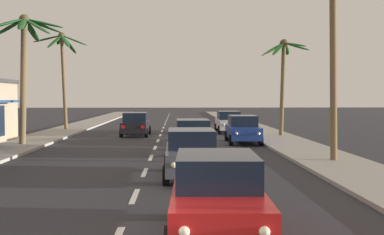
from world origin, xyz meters
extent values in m
cube|color=#9E998E|center=(7.80, 20.00, 0.07)|extent=(3.20, 110.00, 0.14)
cube|color=#9E998E|center=(-7.80, 20.00, 0.07)|extent=(3.20, 110.00, 0.14)
cube|color=silver|center=(0.00, 7.04, 0.00)|extent=(0.16, 2.00, 0.01)
cube|color=silver|center=(0.00, 11.22, 0.00)|extent=(0.16, 2.00, 0.01)
cube|color=silver|center=(0.00, 15.39, 0.00)|extent=(0.16, 2.00, 0.01)
cube|color=silver|center=(0.00, 19.56, 0.00)|extent=(0.16, 2.00, 0.01)
cube|color=silver|center=(0.00, 23.74, 0.00)|extent=(0.16, 2.00, 0.01)
cube|color=silver|center=(0.00, 27.91, 0.00)|extent=(0.16, 2.00, 0.01)
cube|color=silver|center=(0.00, 32.09, 0.00)|extent=(0.16, 2.00, 0.01)
cube|color=silver|center=(0.00, 36.26, 0.00)|extent=(0.16, 2.00, 0.01)
cube|color=silver|center=(0.00, 40.43, 0.00)|extent=(0.16, 2.00, 0.01)
cube|color=silver|center=(0.00, 44.61, 0.00)|extent=(0.16, 2.00, 0.01)
cube|color=silver|center=(0.00, 48.78, 0.00)|extent=(0.16, 2.00, 0.01)
cube|color=silver|center=(0.00, 52.96, 0.00)|extent=(0.16, 2.00, 0.01)
cube|color=silver|center=(0.00, 57.13, 0.00)|extent=(0.16, 2.00, 0.01)
cube|color=silver|center=(0.00, 61.30, 0.00)|extent=(0.16, 2.00, 0.01)
cube|color=silver|center=(0.00, 65.48, 0.00)|extent=(0.16, 2.00, 0.01)
cube|color=silver|center=(0.00, 69.65, 0.00)|extent=(0.16, 2.00, 0.01)
cube|color=red|center=(2.01, 3.03, 0.68)|extent=(1.90, 4.36, 0.72)
cube|color=black|center=(2.02, 3.18, 1.36)|extent=(1.67, 2.25, 0.64)
cylinder|color=black|center=(2.92, 4.42, 0.32)|extent=(0.24, 0.65, 0.64)
cylinder|color=black|center=(1.19, 4.47, 0.32)|extent=(0.24, 0.65, 0.64)
sphere|color=#F9EFC6|center=(2.56, 0.84, 0.76)|extent=(0.18, 0.18, 0.18)
sphere|color=#F9EFC6|center=(1.32, 0.88, 0.76)|extent=(0.18, 0.18, 0.18)
cube|color=red|center=(2.74, 5.16, 0.78)|extent=(0.24, 0.07, 0.20)
cube|color=red|center=(1.42, 5.21, 0.78)|extent=(0.24, 0.07, 0.20)
cube|color=#4C515B|center=(1.71, 10.07, 0.68)|extent=(1.79, 4.31, 0.72)
cube|color=black|center=(1.71, 10.22, 1.36)|extent=(1.62, 2.21, 0.64)
cylinder|color=black|center=(2.58, 8.65, 0.32)|extent=(0.22, 0.64, 0.64)
cylinder|color=black|center=(0.86, 8.64, 0.32)|extent=(0.22, 0.64, 0.64)
cylinder|color=black|center=(2.56, 11.49, 0.32)|extent=(0.22, 0.64, 0.64)
cylinder|color=black|center=(0.84, 11.48, 0.32)|extent=(0.22, 0.64, 0.64)
sphere|color=#F9EFC6|center=(2.35, 7.90, 0.76)|extent=(0.18, 0.18, 0.18)
sphere|color=#F9EFC6|center=(1.11, 7.89, 0.76)|extent=(0.18, 0.18, 0.18)
cube|color=red|center=(2.36, 12.23, 0.78)|extent=(0.24, 0.06, 0.20)
cube|color=red|center=(1.04, 12.22, 0.78)|extent=(0.24, 0.06, 0.20)
cube|color=#4C515B|center=(2.00, 17.10, 0.68)|extent=(1.85, 4.34, 0.72)
cube|color=black|center=(2.00, 17.25, 1.36)|extent=(1.65, 2.23, 0.64)
cylinder|color=black|center=(2.90, 15.70, 0.32)|extent=(0.23, 0.64, 0.64)
cylinder|color=black|center=(1.17, 15.67, 0.32)|extent=(0.23, 0.64, 0.64)
cylinder|color=black|center=(2.84, 18.54, 0.32)|extent=(0.23, 0.64, 0.64)
cylinder|color=black|center=(1.11, 18.50, 0.32)|extent=(0.23, 0.64, 0.64)
sphere|color=#F9EFC6|center=(2.67, 14.95, 0.76)|extent=(0.18, 0.18, 0.18)
sphere|color=#F9EFC6|center=(1.43, 14.92, 0.76)|extent=(0.18, 0.18, 0.18)
cube|color=red|center=(2.62, 19.28, 0.78)|extent=(0.24, 0.07, 0.20)
cube|color=red|center=(1.30, 19.25, 0.78)|extent=(0.24, 0.07, 0.20)
cube|color=black|center=(-1.73, 27.44, 0.68)|extent=(1.80, 4.31, 0.72)
cube|color=black|center=(-1.73, 27.29, 1.36)|extent=(1.62, 2.21, 0.64)
cylinder|color=black|center=(-2.58, 28.86, 0.32)|extent=(0.23, 0.64, 0.64)
cylinder|color=black|center=(-0.86, 28.85, 0.32)|extent=(0.23, 0.64, 0.64)
cylinder|color=black|center=(-2.60, 26.03, 0.32)|extent=(0.23, 0.64, 0.64)
cylinder|color=black|center=(-0.88, 26.01, 0.32)|extent=(0.23, 0.64, 0.64)
sphere|color=#B2B2AD|center=(-2.33, 29.61, 0.76)|extent=(0.18, 0.18, 0.18)
sphere|color=#B2B2AD|center=(-1.09, 29.60, 0.76)|extent=(0.18, 0.18, 0.18)
cube|color=red|center=(-2.41, 25.28, 0.78)|extent=(0.24, 0.06, 0.20)
cube|color=red|center=(-1.09, 25.27, 0.78)|extent=(0.24, 0.06, 0.20)
cube|color=navy|center=(5.19, 21.91, 0.68)|extent=(1.84, 4.33, 0.72)
cube|color=black|center=(5.20, 22.06, 1.36)|extent=(1.64, 2.23, 0.64)
cylinder|color=black|center=(6.03, 20.47, 0.32)|extent=(0.23, 0.64, 0.64)
cylinder|color=black|center=(4.30, 20.51, 0.32)|extent=(0.23, 0.64, 0.64)
cylinder|color=black|center=(6.08, 23.31, 0.32)|extent=(0.23, 0.64, 0.64)
cylinder|color=black|center=(4.36, 23.34, 0.32)|extent=(0.23, 0.64, 0.64)
sphere|color=#B2B2AD|center=(5.77, 19.73, 0.76)|extent=(0.18, 0.18, 0.18)
sphere|color=#B2B2AD|center=(4.53, 19.75, 0.76)|extent=(0.18, 0.18, 0.18)
cube|color=red|center=(5.90, 24.05, 0.78)|extent=(0.24, 0.06, 0.20)
cube|color=red|center=(4.58, 24.08, 0.78)|extent=(0.24, 0.06, 0.20)
cube|color=silver|center=(5.23, 30.00, 0.68)|extent=(1.77, 4.31, 0.72)
cube|color=black|center=(5.23, 30.15, 1.36)|extent=(1.61, 2.21, 0.64)
cylinder|color=black|center=(6.10, 28.58, 0.32)|extent=(0.22, 0.64, 0.64)
cylinder|color=black|center=(4.37, 28.58, 0.32)|extent=(0.22, 0.64, 0.64)
cylinder|color=black|center=(6.09, 31.42, 0.32)|extent=(0.22, 0.64, 0.64)
cylinder|color=black|center=(4.37, 31.41, 0.32)|extent=(0.22, 0.64, 0.64)
sphere|color=#B2B2AD|center=(5.86, 27.83, 0.76)|extent=(0.18, 0.18, 0.18)
sphere|color=#B2B2AD|center=(4.62, 27.83, 0.76)|extent=(0.18, 0.18, 0.18)
cube|color=red|center=(5.89, 32.16, 0.78)|extent=(0.24, 0.06, 0.20)
cube|color=red|center=(4.57, 32.16, 0.78)|extent=(0.24, 0.06, 0.20)
cylinder|color=brown|center=(-7.46, 20.60, 3.54)|extent=(0.59, 0.36, 7.10)
ellipsoid|color=#1E5123|center=(-6.29, 20.73, 6.96)|extent=(2.19, 0.67, 0.59)
ellipsoid|color=#1E5123|center=(-6.42, 21.08, 6.87)|extent=(2.07, 1.33, 0.78)
ellipsoid|color=#1E5123|center=(-7.23, 21.54, 6.65)|extent=(0.64, 1.99, 1.20)
ellipsoid|color=#1E5123|center=(-7.64, 21.62, 6.97)|extent=(0.98, 2.19, 0.58)
ellipsoid|color=#1E5123|center=(-8.30, 20.85, 6.73)|extent=(2.07, 0.91, 1.05)
ellipsoid|color=#1E5123|center=(-8.31, 20.24, 6.83)|extent=(2.11, 1.10, 0.84)
ellipsoid|color=#1E5123|center=(-7.87, 19.71, 6.84)|extent=(1.42, 2.02, 0.83)
ellipsoid|color=#1E5123|center=(-7.16, 19.62, 6.75)|extent=(0.76, 2.09, 1.01)
ellipsoid|color=#1E5123|center=(-6.50, 20.12, 6.70)|extent=(1.94, 1.35, 1.10)
sphere|color=#4C4223|center=(-7.34, 20.60, 7.14)|extent=(0.60, 0.60, 0.60)
cylinder|color=brown|center=(-8.09, 32.82, 3.87)|extent=(0.56, 0.29, 7.74)
ellipsoid|color=#1E5123|center=(-7.12, 32.54, 7.39)|extent=(2.34, 0.95, 1.01)
ellipsoid|color=#1E5123|center=(-7.84, 33.76, 7.17)|extent=(1.16, 2.11, 1.44)
ellipsoid|color=#1E5123|center=(-8.66, 33.92, 7.57)|extent=(1.26, 2.38, 0.66)
ellipsoid|color=#1E5123|center=(-9.40, 32.80, 7.54)|extent=(2.40, 0.44, 0.71)
ellipsoid|color=#1E5123|center=(-8.53, 31.81, 7.22)|extent=(1.02, 2.19, 1.35)
ellipsoid|color=#1E5123|center=(-7.71, 31.88, 7.25)|extent=(1.41, 2.12, 1.29)
sphere|color=#4C4223|center=(-8.22, 32.82, 7.78)|extent=(0.60, 0.60, 0.60)
cylinder|color=brown|center=(7.79, 13.39, 4.66)|extent=(0.47, 0.29, 9.32)
cylinder|color=brown|center=(8.52, 26.06, 3.21)|extent=(0.45, 0.29, 6.43)
ellipsoid|color=#2D702D|center=(9.50, 26.09, 6.28)|extent=(1.86, 0.46, 0.62)
ellipsoid|color=#2D702D|center=(8.92, 26.87, 6.18)|extent=(1.04, 1.82, 0.81)
ellipsoid|color=#2D702D|center=(8.02, 26.71, 6.17)|extent=(1.49, 1.62, 0.82)
ellipsoid|color=#2D702D|center=(7.79, 25.90, 6.06)|extent=(1.75, 0.73, 1.04)
ellipsoid|color=#2D702D|center=(8.08, 25.43, 6.04)|extent=(1.38, 1.55, 1.08)
ellipsoid|color=#2D702D|center=(9.17, 25.34, 6.33)|extent=(1.48, 1.71, 0.52)
sphere|color=#4C4223|center=(8.60, 26.06, 6.47)|extent=(0.60, 0.60, 0.60)
camera|label=1|loc=(1.21, -6.28, 2.85)|focal=44.00mm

